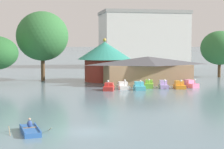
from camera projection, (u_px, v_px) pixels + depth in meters
ground_plane at (89, 132)px, 30.73m from camera, size 2000.00×2000.00×0.00m
rowboat_with_rower at (30, 130)px, 30.26m from camera, size 3.59×3.86×1.44m
pedal_boat_red at (109, 87)px, 58.32m from camera, size 2.34×3.18×1.78m
pedal_boat_white at (123, 86)px, 60.13m from camera, size 1.71×2.92×1.70m
pedal_boat_cyan at (139, 87)px, 59.04m from camera, size 1.94×2.91×1.67m
pedal_boat_lime at (149, 85)px, 61.60m from camera, size 2.16×2.84×1.64m
pedal_boat_lavender at (163, 85)px, 61.18m from camera, size 1.65×2.49×1.59m
pedal_boat_orange at (179, 85)px, 60.58m from camera, size 2.05×2.75×1.59m
pedal_boat_pink at (190, 84)px, 62.37m from camera, size 2.39×3.21×1.54m
boathouse at (148, 70)px, 66.38m from camera, size 16.63×7.07×5.15m
green_roof_pavilion at (105, 59)px, 72.38m from camera, size 10.71×10.71×8.58m
shoreline_tree_mid at (42, 36)px, 73.03m from camera, size 10.42×10.42×13.96m
shoreline_tree_right at (220, 48)px, 80.91m from camera, size 8.52×8.52×10.35m
background_building_block at (143, 39)px, 117.20m from camera, size 27.25×15.51×17.84m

